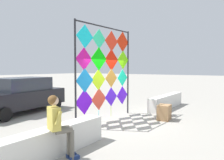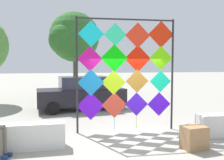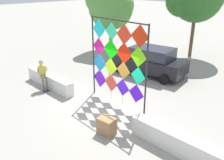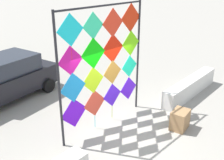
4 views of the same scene
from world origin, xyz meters
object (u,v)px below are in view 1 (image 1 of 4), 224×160
(parked_car, at_px, (20,95))
(cardboard_box_large, at_px, (164,112))
(seated_vendor, at_px, (59,122))
(kite_display_rack, at_px, (105,67))

(parked_car, distance_m, cardboard_box_large, 6.79)
(seated_vendor, distance_m, parked_car, 6.33)
(kite_display_rack, bearing_deg, seated_vendor, -158.05)
(parked_car, xyz_separation_m, cardboard_box_large, (2.61, -6.25, -0.54))
(parked_car, bearing_deg, kite_display_rack, -74.13)
(seated_vendor, height_order, parked_car, parked_car)
(seated_vendor, height_order, cardboard_box_large, seated_vendor)
(seated_vendor, relative_size, parked_car, 0.34)
(kite_display_rack, bearing_deg, cardboard_box_large, -55.19)
(seated_vendor, xyz_separation_m, parked_car, (2.61, 5.77, -0.06))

